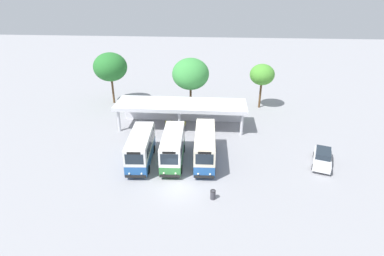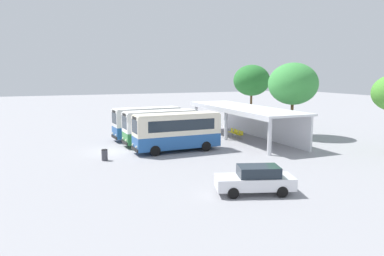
# 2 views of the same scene
# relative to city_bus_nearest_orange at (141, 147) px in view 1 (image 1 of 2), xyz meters

# --- Properties ---
(ground_plane) EXTENTS (180.00, 180.00, 0.00)m
(ground_plane) POSITION_rel_city_bus_nearest_orange_xyz_m (4.56, -4.24, -1.85)
(ground_plane) COLOR #939399
(city_bus_nearest_orange) EXTENTS (2.63, 7.16, 3.35)m
(city_bus_nearest_orange) POSITION_rel_city_bus_nearest_orange_xyz_m (0.00, 0.00, 0.00)
(city_bus_nearest_orange) COLOR black
(city_bus_nearest_orange) RESTS_ON ground
(city_bus_second_in_row) EXTENTS (2.45, 7.20, 3.36)m
(city_bus_second_in_row) POSITION_rel_city_bus_nearest_orange_xyz_m (3.41, 0.37, 0.00)
(city_bus_second_in_row) COLOR black
(city_bus_second_in_row) RESTS_ON ground
(city_bus_middle_cream) EXTENTS (2.39, 7.82, 3.41)m
(city_bus_middle_cream) POSITION_rel_city_bus_nearest_orange_xyz_m (6.81, 0.84, 0.03)
(city_bus_middle_cream) COLOR black
(city_bus_middle_cream) RESTS_ON ground
(parked_car_flank) EXTENTS (3.05, 4.80, 1.62)m
(parked_car_flank) POSITION_rel_city_bus_nearest_orange_xyz_m (19.35, 1.12, -1.02)
(parked_car_flank) COLOR black
(parked_car_flank) RESTS_ON ground
(terminal_canopy) EXTENTS (17.17, 5.00, 3.40)m
(terminal_canopy) POSITION_rel_city_bus_nearest_orange_xyz_m (3.26, 10.18, 0.76)
(terminal_canopy) COLOR silver
(terminal_canopy) RESTS_ON ground
(waiting_chair_end_by_column) EXTENTS (0.46, 0.46, 0.86)m
(waiting_chair_end_by_column) POSITION_rel_city_bus_nearest_orange_xyz_m (1.36, 9.21, -1.32)
(waiting_chair_end_by_column) COLOR slate
(waiting_chair_end_by_column) RESTS_ON ground
(waiting_chair_second_from_end) EXTENTS (0.46, 0.46, 0.86)m
(waiting_chair_second_from_end) POSITION_rel_city_bus_nearest_orange_xyz_m (1.93, 9.28, -1.32)
(waiting_chair_second_from_end) COLOR slate
(waiting_chair_second_from_end) RESTS_ON ground
(waiting_chair_middle_seat) EXTENTS (0.46, 0.46, 0.86)m
(waiting_chair_middle_seat) POSITION_rel_city_bus_nearest_orange_xyz_m (2.51, 9.19, -1.32)
(waiting_chair_middle_seat) COLOR slate
(waiting_chair_middle_seat) RESTS_ON ground
(waiting_chair_fourth_seat) EXTENTS (0.46, 0.46, 0.86)m
(waiting_chair_fourth_seat) POSITION_rel_city_bus_nearest_orange_xyz_m (3.08, 9.20, -1.32)
(waiting_chair_fourth_seat) COLOR slate
(waiting_chair_fourth_seat) RESTS_ON ground
(waiting_chair_fifth_seat) EXTENTS (0.46, 0.46, 0.86)m
(waiting_chair_fifth_seat) POSITION_rel_city_bus_nearest_orange_xyz_m (3.65, 9.18, -1.32)
(waiting_chair_fifth_seat) COLOR slate
(waiting_chair_fifth_seat) RESTS_ON ground
(roadside_tree_behind_canopy) EXTENTS (5.35, 5.35, 8.04)m
(roadside_tree_behind_canopy) POSITION_rel_city_bus_nearest_orange_xyz_m (4.06, 15.27, 3.91)
(roadside_tree_behind_canopy) COLOR brown
(roadside_tree_behind_canopy) RESTS_ON ground
(roadside_tree_east_of_canopy) EXTENTS (3.69, 3.69, 6.82)m
(roadside_tree_east_of_canopy) POSITION_rel_city_bus_nearest_orange_xyz_m (14.63, 17.64, 3.38)
(roadside_tree_east_of_canopy) COLOR brown
(roadside_tree_east_of_canopy) RESTS_ON ground
(roadside_tree_west_of_canopy) EXTENTS (5.18, 5.18, 8.10)m
(roadside_tree_west_of_canopy) POSITION_rel_city_bus_nearest_orange_xyz_m (-8.65, 17.83, 4.04)
(roadside_tree_west_of_canopy) COLOR brown
(roadside_tree_west_of_canopy) RESTS_ON ground
(litter_bin_apron) EXTENTS (0.49, 0.49, 0.90)m
(litter_bin_apron) POSITION_rel_city_bus_nearest_orange_xyz_m (7.83, -5.66, -1.39)
(litter_bin_apron) COLOR #3F3F47
(litter_bin_apron) RESTS_ON ground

